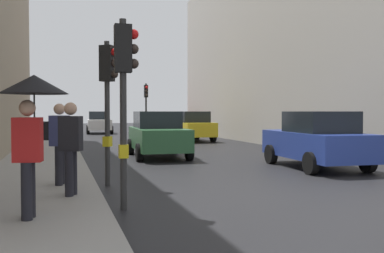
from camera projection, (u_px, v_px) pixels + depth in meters
The scene contains 13 objects.
ground_plane at pixel (342, 197), 9.10m from camera, with size 120.00×120.00×0.00m, color black.
sidewalk_kerb at pixel (41, 168), 13.09m from camera, with size 2.62×40.00×0.16m, color gray.
traffic_light_near_left at pixel (124, 79), 7.85m from camera, with size 0.43×0.25×3.39m.
traffic_light_far_median at pixel (146, 100), 30.14m from camera, with size 0.24×0.43×3.66m.
traffic_light_near_right at pixel (108, 86), 10.43m from camera, with size 0.44×0.37×3.41m.
car_red_sedan at pixel (164, 123), 34.90m from camera, with size 2.17×4.28×1.76m.
car_yellow_taxi at pixel (191, 126), 26.40m from camera, with size 2.19×4.29×1.76m.
car_green_estate at pixel (158, 134), 17.09m from camera, with size 2.16×4.27×1.76m.
car_blue_van at pixel (317, 140), 13.74m from camera, with size 2.19×4.29×1.76m.
car_white_compact at pixel (99, 122), 35.70m from camera, with size 2.19×4.29×1.76m.
pedestrian_with_umbrella at pixel (32, 106), 6.56m from camera, with size 1.00×1.00×2.14m.
pedestrian_with_grey_backpack at pixel (58, 139), 9.63m from camera, with size 0.65×0.41×1.77m.
pedestrian_in_dark_coat at pixel (71, 145), 8.41m from camera, with size 0.47×0.39×1.77m.
Camera 1 is at (-5.57, -7.77, 1.76)m, focal length 41.53 mm.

